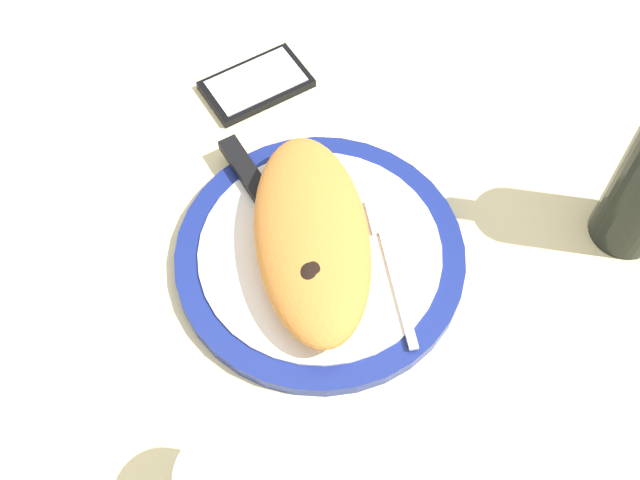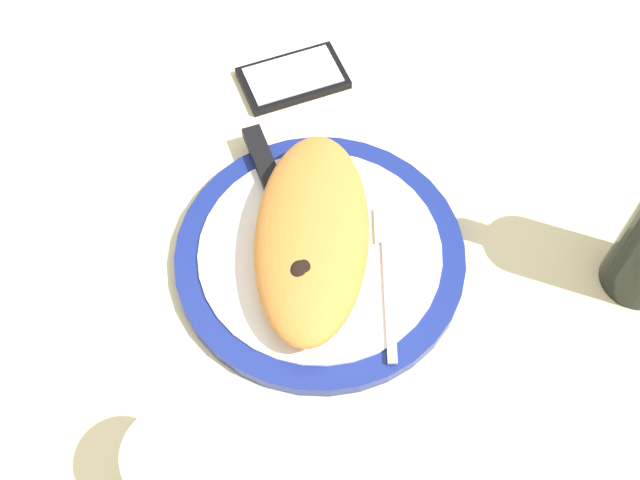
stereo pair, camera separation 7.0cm
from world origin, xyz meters
TOP-DOWN VIEW (x-y plane):
  - ground_plane at (0.00, 0.00)cm, footprint 150.00×150.00cm
  - plate at (0.00, 0.00)cm, footprint 28.77×28.77cm
  - calzone at (0.06, 0.78)cm, footprint 24.35×12.93cm
  - fork at (-1.04, -6.75)cm, footprint 16.70×3.97cm
  - knife at (6.52, 5.73)cm, footprint 21.05×12.39cm
  - smartphone at (23.01, 6.43)cm, footprint 11.87×13.70cm

SIDE VIEW (x-z plane):
  - ground_plane at x=0.00cm, z-range -3.00..0.00cm
  - smartphone at x=23.01cm, z-range -0.02..1.14cm
  - plate at x=0.00cm, z-range -0.04..1.79cm
  - fork at x=-1.04cm, z-range 1.83..2.23cm
  - knife at x=6.52cm, z-range 1.70..2.90cm
  - calzone at x=0.06cm, z-range 1.84..7.34cm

